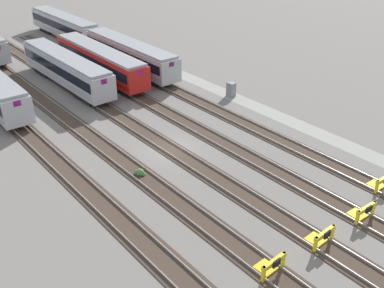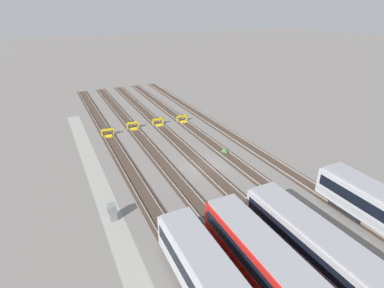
% 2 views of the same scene
% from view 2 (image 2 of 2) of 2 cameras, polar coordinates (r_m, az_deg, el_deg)
% --- Properties ---
extents(ground_plane, '(400.00, 400.00, 0.00)m').
position_cam_2_polar(ground_plane, '(38.24, 2.01, -4.16)').
color(ground_plane, gray).
extents(service_walkway, '(54.00, 2.00, 0.01)m').
position_cam_2_polar(service_walkway, '(34.91, -16.87, -8.40)').
color(service_walkway, '#9E9E93').
rests_on(service_walkway, ground).
extents(rail_track_nearest, '(90.00, 2.23, 0.21)m').
position_cam_2_polar(rail_track_nearest, '(35.48, -10.64, -7.03)').
color(rail_track_nearest, '#47382D').
rests_on(rail_track_nearest, ground).
extents(rail_track_near_inner, '(90.00, 2.24, 0.21)m').
position_cam_2_polar(rail_track_near_inner, '(36.61, -4.06, -5.54)').
color(rail_track_near_inner, '#47382D').
rests_on(rail_track_near_inner, ground).
extents(rail_track_middle, '(90.00, 2.24, 0.21)m').
position_cam_2_polar(rail_track_middle, '(38.22, 2.01, -4.10)').
color(rail_track_middle, '#47382D').
rests_on(rail_track_middle, ground).
extents(rail_track_far_inner, '(90.00, 2.23, 0.21)m').
position_cam_2_polar(rail_track_far_inner, '(40.24, 7.51, -2.75)').
color(rail_track_far_inner, '#47382D').
rests_on(rail_track_far_inner, ground).
extents(rail_track_farthest, '(90.00, 2.23, 0.21)m').
position_cam_2_polar(rail_track_farthest, '(42.60, 12.43, -1.51)').
color(rail_track_farthest, '#47382D').
rests_on(rail_track_farthest, ground).
extents(subway_car_front_row_rightmost, '(18.02, 2.96, 3.70)m').
position_cam_2_polar(subway_car_front_row_rightmost, '(24.71, 26.32, -20.11)').
color(subway_car_front_row_rightmost, '#B7BABF').
rests_on(subway_car_front_row_rightmost, ground).
extents(bumper_stop_nearest_track, '(1.38, 2.01, 1.22)m').
position_cam_2_polar(bumper_stop_nearest_track, '(48.45, -15.70, 2.01)').
color(bumper_stop_nearest_track, yellow).
rests_on(bumper_stop_nearest_track, ground).
extents(bumper_stop_near_inner_track, '(1.38, 2.01, 1.22)m').
position_cam_2_polar(bumper_stop_near_inner_track, '(50.37, -11.14, 3.36)').
color(bumper_stop_near_inner_track, yellow).
rests_on(bumper_stop_near_inner_track, ground).
extents(bumper_stop_middle_track, '(1.36, 2.01, 1.22)m').
position_cam_2_polar(bumper_stop_middle_track, '(51.38, -6.38, 4.11)').
color(bumper_stop_middle_track, yellow).
rests_on(bumper_stop_middle_track, ground).
extents(bumper_stop_far_inner_track, '(1.38, 2.01, 1.22)m').
position_cam_2_polar(bumper_stop_far_inner_track, '(52.63, -1.78, 4.77)').
color(bumper_stop_far_inner_track, yellow).
rests_on(bumper_stop_far_inner_track, ground).
extents(electrical_cabinet, '(0.90, 0.73, 1.60)m').
position_cam_2_polar(electrical_cabinet, '(29.95, -14.91, -12.38)').
color(electrical_cabinet, gray).
rests_on(electrical_cabinet, ground).
extents(weed_clump, '(0.92, 0.70, 0.64)m').
position_cam_2_polar(weed_clump, '(41.59, 6.20, -1.42)').
color(weed_clump, '#4C7F3D').
rests_on(weed_clump, ground).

